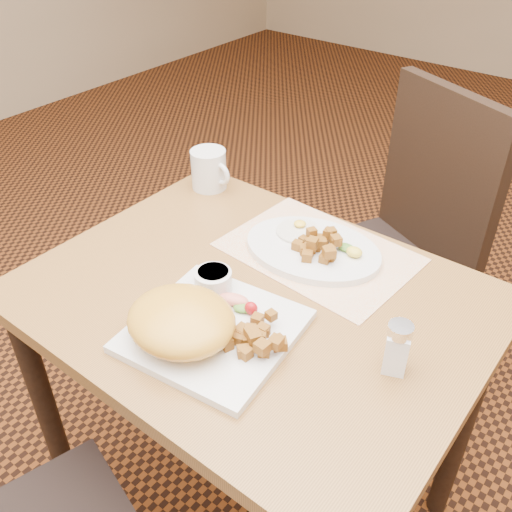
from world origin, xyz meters
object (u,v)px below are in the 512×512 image
Objects in this scene: plate_square at (214,331)px; salt_shaker at (397,347)px; coffee_mug at (209,169)px; table at (254,333)px; plate_oval at (313,249)px; chair_far at (399,240)px.

salt_shaker is (0.30, 0.13, 0.04)m from plate_square.
salt_shaker is at bearing -22.87° from coffee_mug.
table is at bearing -37.04° from coffee_mug.
plate_oval is 0.39m from coffee_mug.
salt_shaker is (0.31, -0.01, 0.16)m from table.
coffee_mug is (-0.38, 0.09, 0.04)m from plate_oval.
plate_oval is 0.36m from salt_shaker.
plate_square is at bearing 114.21° from chair_far.
salt_shaker is at bearing 22.83° from plate_square.
plate_oval is at bearing 89.87° from plate_square.
plate_square is 0.33m from plate_oval.
table is 7.44× the size of coffee_mug.
plate_oval reaches higher than plate_square.
salt_shaker is (0.29, -0.67, 0.26)m from chair_far.
coffee_mug is (-0.36, 0.27, 0.16)m from table.
chair_far is at bearing 87.84° from table.
coffee_mug is at bearing 142.96° from table.
table is 0.22m from plate_oval.
coffee_mug reaches higher than table.
plate_square is 2.32× the size of coffee_mug.
plate_square is 0.33m from salt_shaker.
table is at bearing 96.04° from plate_square.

